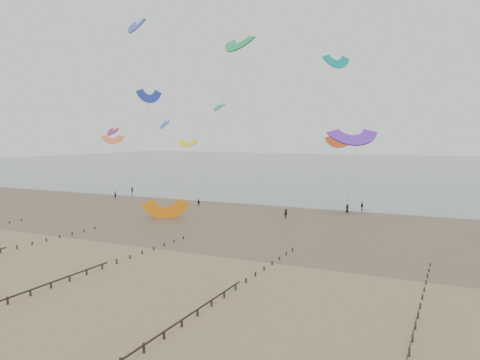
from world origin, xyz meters
The scene contains 7 objects.
ground centered at (0.00, 0.00, 0.00)m, with size 500.00×500.00×0.00m, color brown.
sea_and_shore centered at (-4.08, 34.40, 0.01)m, with size 500.00×665.00×0.03m.
groynes centered at (4.00, -19.05, 0.47)m, with size 72.16×50.16×1.00m.
kitesurfer_lead centered at (-37.02, 44.64, 0.93)m, with size 0.67×0.44×1.85m, color black.
kitesurfers centered at (16.38, 44.85, 0.87)m, with size 117.23×21.24×1.85m.
grounded_kite centered at (-9.01, 26.14, 0.00)m, with size 7.58×3.97×5.78m, color orange, non-canonical shape.
kites_airborne centered at (-5.35, 85.31, 20.49)m, with size 249.74×111.44×34.59m.
Camera 1 is at (42.78, -49.47, 16.24)m, focal length 35.00 mm.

